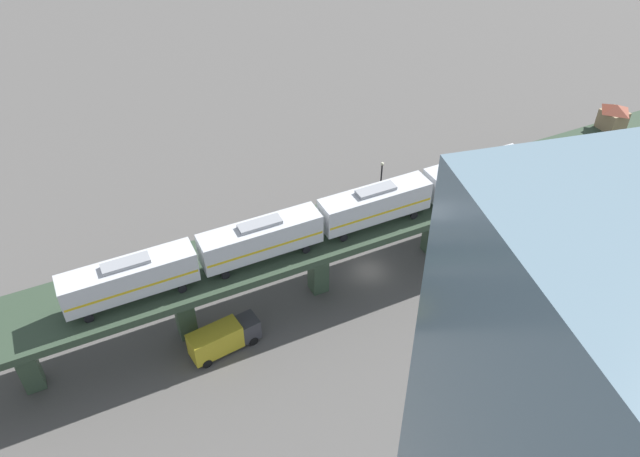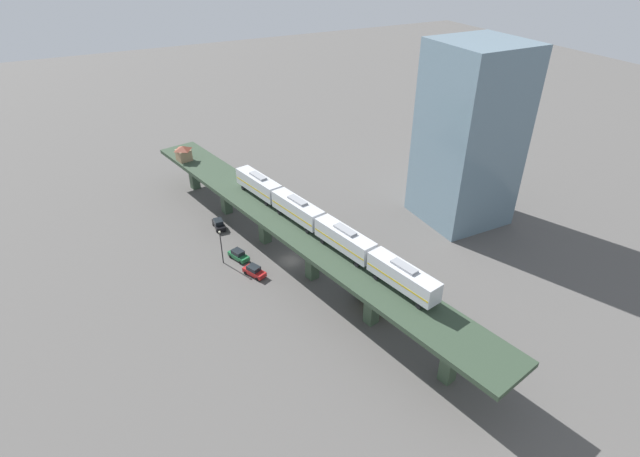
{
  "view_description": "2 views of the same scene",
  "coord_description": "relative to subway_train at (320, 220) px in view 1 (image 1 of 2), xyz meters",
  "views": [
    {
      "loc": [
        -49.97,
        18.3,
        49.17
      ],
      "look_at": [
        -2.81,
        6.53,
        9.84
      ],
      "focal_mm": 35.0,
      "sensor_mm": 36.0,
      "label": 1
    },
    {
      "loc": [
        29.61,
        70.43,
        53.91
      ],
      "look_at": [
        -2.81,
        6.53,
        9.84
      ],
      "focal_mm": 28.0,
      "sensor_mm": 36.0,
      "label": 2
    }
  ],
  "objects": [
    {
      "name": "ground_plane",
      "position": [
        2.81,
        -6.53,
        -10.88
      ],
      "size": [
        400.0,
        400.0,
        0.0
      ],
      "primitive_type": "plane",
      "color": "#514F4C"
    },
    {
      "name": "elevated_viaduct",
      "position": [
        2.85,
        -6.72,
        -3.74
      ],
      "size": [
        27.29,
        91.74,
        8.34
      ],
      "color": "#2C3D2C",
      "rests_on": "ground"
    },
    {
      "name": "subway_train",
      "position": [
        0.0,
        0.0,
        0.0
      ],
      "size": [
        13.06,
        49.3,
        4.45
      ],
      "color": "silver",
      "rests_on": "elevated_viaduct"
    },
    {
      "name": "signal_hut",
      "position": [
        12.8,
        -42.07,
        -0.74
      ],
      "size": [
        3.82,
        3.82,
        3.4
      ],
      "color": "#8C7251",
      "rests_on": "elevated_viaduct"
    },
    {
      "name": "street_car_black",
      "position": [
        11.29,
        -23.91,
        -9.94
      ],
      "size": [
        2.08,
        4.46,
        1.89
      ],
      "color": "black",
      "rests_on": "ground"
    },
    {
      "name": "street_car_red",
      "position": [
        10.45,
        -5.33,
        -9.94
      ],
      "size": [
        3.46,
        4.75,
        1.89
      ],
      "color": "#AD1E1E",
      "rests_on": "ground"
    },
    {
      "name": "street_car_green",
      "position": [
        11.32,
        -11.39,
        -9.94
      ],
      "size": [
        3.2,
        4.75,
        1.89
      ],
      "color": "#1E6638",
      "rests_on": "ground"
    },
    {
      "name": "delivery_truck",
      "position": [
        -4.73,
        11.1,
        -9.12
      ],
      "size": [
        4.49,
        7.54,
        3.2
      ],
      "color": "#333338",
      "rests_on": "ground"
    },
    {
      "name": "street_lamp",
      "position": [
        14.27,
        -11.55,
        -6.77
      ],
      "size": [
        0.44,
        0.44,
        6.94
      ],
      "color": "black",
      "rests_on": "ground"
    }
  ]
}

